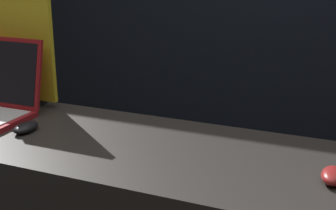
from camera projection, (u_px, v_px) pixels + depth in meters
The scene contains 3 objects.
mouse_front at pixel (26, 127), 1.64m from camera, with size 0.06×0.11×0.03m.
promo_stand_front at pixel (20, 53), 1.90m from camera, with size 0.33×0.07×0.45m.
mouse_back at pixel (333, 176), 1.27m from camera, with size 0.06×0.11×0.04m.
Camera 1 is at (0.53, -0.98, 1.52)m, focal length 50.00 mm.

